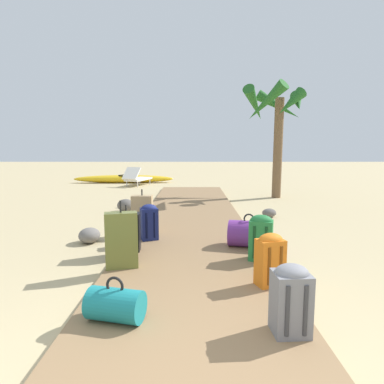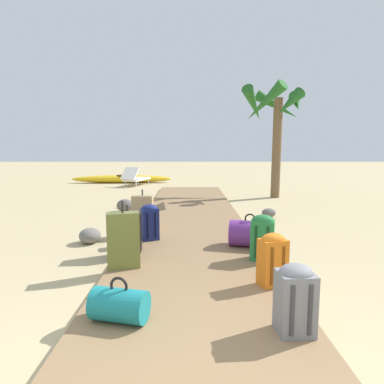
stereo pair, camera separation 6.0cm
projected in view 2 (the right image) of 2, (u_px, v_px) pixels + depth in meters
The scene contains 17 objects.
ground_plane at pixel (191, 233), 6.21m from camera, with size 60.00×60.00×0.00m, color tan.
boardwalk at pixel (191, 219), 7.28m from camera, with size 2.12×10.89×0.08m, color olive.
suitcase_olive at pixel (123, 240), 4.18m from camera, with size 0.42×0.26×0.85m.
duffel_bag_teal at pixel (119, 305), 2.91m from camera, with size 0.53×0.39×0.40m.
backpack_green at pixel (262, 236), 4.47m from camera, with size 0.35×0.30×0.61m.
backpack_grey at pixel (295, 297), 2.71m from camera, with size 0.30×0.29×0.58m.
suitcase_tan at pixel (143, 213), 6.02m from camera, with size 0.37×0.23×0.75m.
duffel_bag_purple at pixel (250, 234), 5.10m from camera, with size 0.68×0.53×0.51m.
backpack_navy at pixel (150, 221), 5.47m from camera, with size 0.32×0.30×0.58m.
backpack_orange at pixel (273, 258), 3.66m from camera, with size 0.33×0.28×0.58m.
suitcase_black at pixel (128, 232), 4.88m from camera, with size 0.40×0.25×0.68m.
palm_tree_far_right at pixel (274, 114), 10.30m from camera, with size 2.10×2.23×3.44m.
lounge_chair at pixel (135, 178), 13.75m from camera, with size 1.06×1.66×0.78m.
kayak at pixel (122, 179), 14.91m from camera, with size 4.41×0.81×0.35m.
rock_right_mid at pixel (269, 213), 7.65m from camera, with size 0.30×0.33×0.19m, color #5B5651.
rock_left_near at pixel (90, 236), 5.57m from camera, with size 0.39×0.35×0.25m, color slate.
rock_left_far at pixel (125, 205), 8.27m from camera, with size 0.43×0.39×0.31m, color #5B5651.
Camera 2 is at (-0.04, -1.70, 1.58)m, focal length 31.59 mm.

